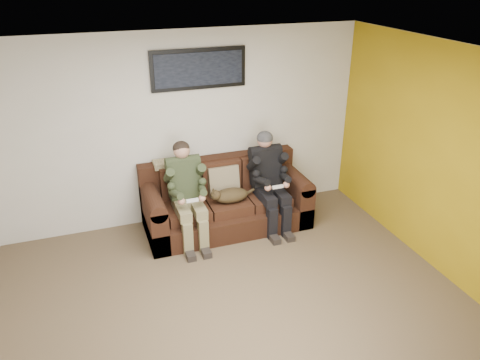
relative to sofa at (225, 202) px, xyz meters
name	(u,v)px	position (x,y,z in m)	size (l,w,h in m)	color
floor	(239,314)	(-0.43, -1.83, -0.34)	(5.00, 5.00, 0.00)	brown
ceiling	(239,63)	(-0.43, -1.83, 2.26)	(5.00, 5.00, 0.00)	silver
wall_back	(184,130)	(-0.43, 0.42, 0.96)	(5.00, 5.00, 0.00)	beige
wall_right	(455,168)	(2.07, -1.83, 0.96)	(4.50, 4.50, 0.00)	beige
accent_wall_right	(454,168)	(2.06, -1.83, 0.96)	(4.50, 4.50, 0.00)	#A78610
sofa	(225,202)	(0.00, 0.00, 0.00)	(2.21, 0.95, 0.90)	black
throw_pillow	(224,181)	(0.00, 0.04, 0.30)	(0.42, 0.12, 0.40)	#7F7053
throw_blanket	(170,163)	(-0.67, 0.28, 0.56)	(0.45, 0.22, 0.08)	tan
person_left	(186,188)	(-0.57, -0.18, 0.39)	(0.51, 0.87, 1.30)	olive
person_right	(269,175)	(0.57, -0.18, 0.39)	(0.51, 0.86, 1.31)	black
cat	(230,195)	(0.00, -0.21, 0.20)	(0.66, 0.26, 0.24)	#4B391D
framed_poster	(199,69)	(-0.20, 0.39, 1.76)	(1.25, 0.05, 0.52)	black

